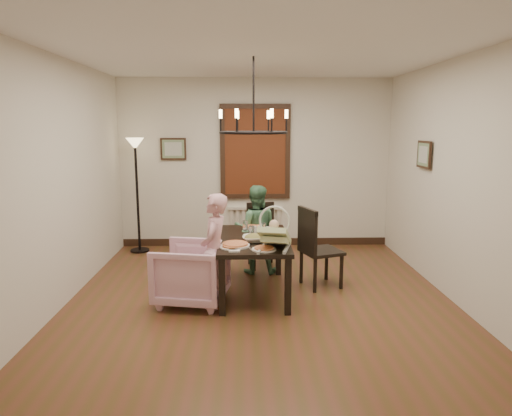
{
  "coord_description": "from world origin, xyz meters",
  "views": [
    {
      "loc": [
        -0.19,
        -5.12,
        2.03
      ],
      "look_at": [
        -0.04,
        0.28,
        1.05
      ],
      "focal_mm": 32.0,
      "sensor_mm": 36.0,
      "label": 1
    }
  ],
  "objects_px": {
    "drinking_glass": "(251,232)",
    "seated_man": "(256,237)",
    "chair_right": "(321,247)",
    "floor_lamp": "(137,197)",
    "elderly_woman": "(215,260)",
    "baby_bouncer": "(275,234)",
    "armchair": "(191,273)",
    "dining_table": "(254,245)",
    "chair_far": "(263,236)"
  },
  "relations": [
    {
      "from": "drinking_glass",
      "to": "seated_man",
      "type": "bearing_deg",
      "value": 84.69
    },
    {
      "from": "chair_right",
      "to": "seated_man",
      "type": "distance_m",
      "value": 1.0
    },
    {
      "from": "drinking_glass",
      "to": "floor_lamp",
      "type": "distance_m",
      "value": 2.61
    },
    {
      "from": "chair_right",
      "to": "drinking_glass",
      "type": "distance_m",
      "value": 0.94
    },
    {
      "from": "seated_man",
      "to": "floor_lamp",
      "type": "relative_size",
      "value": 0.57
    },
    {
      "from": "elderly_woman",
      "to": "baby_bouncer",
      "type": "height_order",
      "value": "elderly_woman"
    },
    {
      "from": "elderly_woman",
      "to": "armchair",
      "type": "bearing_deg",
      "value": -101.39
    },
    {
      "from": "elderly_woman",
      "to": "baby_bouncer",
      "type": "xyz_separation_m",
      "value": [
        0.67,
        -0.1,
        0.32
      ]
    },
    {
      "from": "armchair",
      "to": "floor_lamp",
      "type": "distance_m",
      "value": 2.53
    },
    {
      "from": "dining_table",
      "to": "baby_bouncer",
      "type": "relative_size",
      "value": 2.95
    },
    {
      "from": "chair_right",
      "to": "seated_man",
      "type": "bearing_deg",
      "value": 35.23
    },
    {
      "from": "seated_man",
      "to": "drinking_glass",
      "type": "distance_m",
      "value": 0.8
    },
    {
      "from": "dining_table",
      "to": "elderly_woman",
      "type": "distance_m",
      "value": 0.61
    },
    {
      "from": "chair_far",
      "to": "floor_lamp",
      "type": "height_order",
      "value": "floor_lamp"
    },
    {
      "from": "chair_far",
      "to": "floor_lamp",
      "type": "distance_m",
      "value": 2.21
    },
    {
      "from": "drinking_glass",
      "to": "floor_lamp",
      "type": "relative_size",
      "value": 0.08
    },
    {
      "from": "chair_far",
      "to": "armchair",
      "type": "height_order",
      "value": "chair_far"
    },
    {
      "from": "dining_table",
      "to": "drinking_glass",
      "type": "relative_size",
      "value": 10.48
    },
    {
      "from": "seated_man",
      "to": "drinking_glass",
      "type": "xyz_separation_m",
      "value": [
        -0.07,
        -0.76,
        0.25
      ]
    },
    {
      "from": "chair_right",
      "to": "floor_lamp",
      "type": "bearing_deg",
      "value": 37.99
    },
    {
      "from": "dining_table",
      "to": "elderly_woman",
      "type": "height_order",
      "value": "elderly_woman"
    },
    {
      "from": "chair_right",
      "to": "seated_man",
      "type": "height_order",
      "value": "chair_right"
    },
    {
      "from": "elderly_woman",
      "to": "baby_bouncer",
      "type": "distance_m",
      "value": 0.75
    },
    {
      "from": "baby_bouncer",
      "to": "seated_man",
      "type": "bearing_deg",
      "value": 111.19
    },
    {
      "from": "drinking_glass",
      "to": "chair_far",
      "type": "bearing_deg",
      "value": 79.74
    },
    {
      "from": "baby_bouncer",
      "to": "drinking_glass",
      "type": "height_order",
      "value": "baby_bouncer"
    },
    {
      "from": "seated_man",
      "to": "drinking_glass",
      "type": "height_order",
      "value": "seated_man"
    },
    {
      "from": "baby_bouncer",
      "to": "chair_far",
      "type": "bearing_deg",
      "value": 105.73
    },
    {
      "from": "seated_man",
      "to": "drinking_glass",
      "type": "relative_size",
      "value": 7.25
    },
    {
      "from": "chair_right",
      "to": "drinking_glass",
      "type": "relative_size",
      "value": 7.36
    },
    {
      "from": "chair_far",
      "to": "chair_right",
      "type": "xyz_separation_m",
      "value": [
        0.71,
        -0.84,
        0.05
      ]
    },
    {
      "from": "dining_table",
      "to": "baby_bouncer",
      "type": "bearing_deg",
      "value": -66.38
    },
    {
      "from": "chair_right",
      "to": "drinking_glass",
      "type": "xyz_separation_m",
      "value": [
        -0.89,
        -0.18,
        0.24
      ]
    },
    {
      "from": "seated_man",
      "to": "floor_lamp",
      "type": "height_order",
      "value": "floor_lamp"
    },
    {
      "from": "drinking_glass",
      "to": "floor_lamp",
      "type": "height_order",
      "value": "floor_lamp"
    },
    {
      "from": "baby_bouncer",
      "to": "drinking_glass",
      "type": "distance_m",
      "value": 0.6
    },
    {
      "from": "seated_man",
      "to": "baby_bouncer",
      "type": "bearing_deg",
      "value": 100.1
    },
    {
      "from": "chair_right",
      "to": "seated_man",
      "type": "xyz_separation_m",
      "value": [
        -0.82,
        0.58,
        -0.01
      ]
    },
    {
      "from": "chair_right",
      "to": "elderly_woman",
      "type": "height_order",
      "value": "elderly_woman"
    },
    {
      "from": "chair_far",
      "to": "drinking_glass",
      "type": "height_order",
      "value": "chair_far"
    },
    {
      "from": "chair_right",
      "to": "armchair",
      "type": "distance_m",
      "value": 1.68
    },
    {
      "from": "dining_table",
      "to": "seated_man",
      "type": "xyz_separation_m",
      "value": [
        0.04,
        0.79,
        -0.1
      ]
    },
    {
      "from": "armchair",
      "to": "drinking_glass",
      "type": "distance_m",
      "value": 0.88
    },
    {
      "from": "elderly_woman",
      "to": "seated_man",
      "type": "xyz_separation_m",
      "value": [
        0.49,
        1.2,
        -0.03
      ]
    },
    {
      "from": "chair_far",
      "to": "drinking_glass",
      "type": "xyz_separation_m",
      "value": [
        -0.18,
        -1.02,
        0.3
      ]
    },
    {
      "from": "armchair",
      "to": "floor_lamp",
      "type": "height_order",
      "value": "floor_lamp"
    },
    {
      "from": "chair_far",
      "to": "drinking_glass",
      "type": "bearing_deg",
      "value": -111.0
    },
    {
      "from": "armchair",
      "to": "drinking_glass",
      "type": "xyz_separation_m",
      "value": [
        0.7,
        0.33,
        0.41
      ]
    },
    {
      "from": "armchair",
      "to": "seated_man",
      "type": "relative_size",
      "value": 0.77
    },
    {
      "from": "chair_right",
      "to": "baby_bouncer",
      "type": "xyz_separation_m",
      "value": [
        -0.64,
        -0.72,
        0.34
      ]
    }
  ]
}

